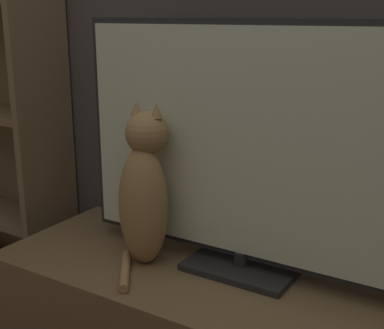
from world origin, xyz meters
The scene contains 3 objects.
wall_back centered at (0.00, 1.22, 1.30)m, with size 4.80×0.05×2.60m.
tv centered at (-0.02, 0.98, 0.92)m, with size 1.12×0.20×0.76m.
cat centered at (-0.31, 0.88, 0.77)m, with size 0.16×0.30×0.51m.
Camera 1 is at (0.64, -0.38, 1.30)m, focal length 50.00 mm.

